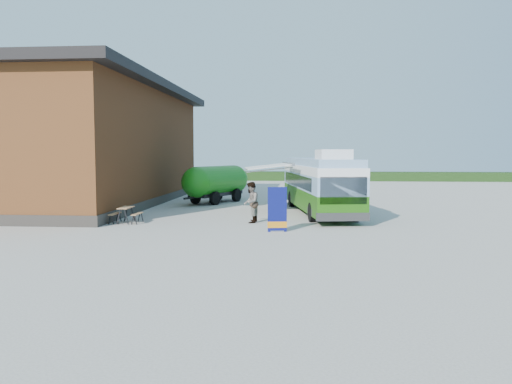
# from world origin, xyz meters

# --- Properties ---
(ground) EXTENTS (100.00, 100.00, 0.00)m
(ground) POSITION_xyz_m (0.00, 0.00, 0.00)
(ground) COLOR #BCB7AD
(ground) RESTS_ON ground
(barn) EXTENTS (9.60, 21.20, 7.50)m
(barn) POSITION_xyz_m (-10.50, 10.00, 3.59)
(barn) COLOR brown
(barn) RESTS_ON ground
(hedge) EXTENTS (40.00, 3.00, 1.00)m
(hedge) POSITION_xyz_m (8.00, 38.00, 0.50)
(hedge) COLOR #264419
(hedge) RESTS_ON ground
(bus) EXTENTS (3.96, 11.08, 3.33)m
(bus) POSITION_xyz_m (3.17, 6.13, 1.59)
(bus) COLOR #367313
(bus) RESTS_ON ground
(awning) EXTENTS (2.92, 4.12, 0.49)m
(awning) POSITION_xyz_m (0.59, 6.30, 2.43)
(awning) COLOR white
(awning) RESTS_ON ground
(banner) EXTENTS (0.78, 0.26, 1.81)m
(banner) POSITION_xyz_m (1.24, -0.56, 0.74)
(banner) COLOR #0B1158
(banner) RESTS_ON ground
(picnic_table) EXTENTS (1.29, 1.15, 0.73)m
(picnic_table) POSITION_xyz_m (-5.70, 1.40, 0.54)
(picnic_table) COLOR #AE8252
(picnic_table) RESTS_ON ground
(person_a) EXTENTS (0.70, 0.66, 1.60)m
(person_a) POSITION_xyz_m (-3.43, 11.09, 0.80)
(person_a) COLOR #999999
(person_a) RESTS_ON ground
(person_b) EXTENTS (0.79, 0.97, 1.87)m
(person_b) POSITION_xyz_m (-0.07, 1.97, 0.93)
(person_b) COLOR #999999
(person_b) RESTS_ON ground
(slurry_tanker) EXTENTS (3.63, 5.91, 2.35)m
(slurry_tanker) POSITION_xyz_m (-3.15, 11.00, 1.36)
(slurry_tanker) COLOR #187A16
(slurry_tanker) RESTS_ON ground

